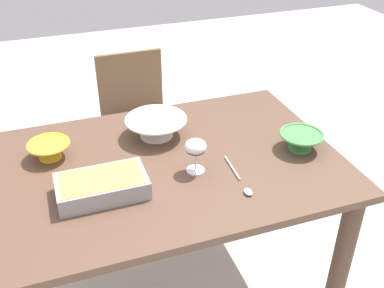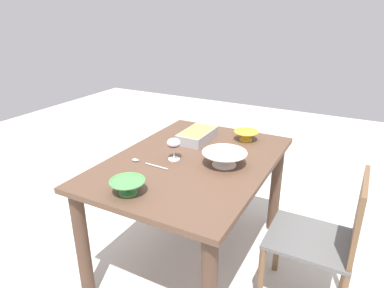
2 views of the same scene
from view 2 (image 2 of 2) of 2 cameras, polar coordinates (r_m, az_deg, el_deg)
The scene contains 9 objects.
ground_plane at distance 2.50m, azimuth 0.05°, elevation -18.28°, with size 8.00×8.00×0.00m, color beige.
dining_table at distance 2.16m, azimuth 0.06°, elevation -5.71°, with size 1.31×0.93×0.74m.
chair at distance 2.01m, azimuth 21.55°, elevation -14.54°, with size 0.40×0.45×0.85m.
wine_glass at distance 2.06m, azimuth -3.08°, elevation -0.05°, with size 0.08×0.08×0.14m.
casserole_dish at distance 2.39m, azimuth 0.88°, elevation 1.54°, with size 0.32×0.18×0.07m.
mixing_bowl at distance 2.01m, azimuth 5.44°, elevation -2.27°, with size 0.27×0.27×0.09m.
small_bowl at distance 1.74m, azimuth -10.70°, elevation -6.87°, with size 0.18×0.18×0.08m.
serving_bowl at distance 2.41m, azimuth 9.03°, elevation 1.51°, with size 0.17×0.17×0.07m.
serving_spoon at distance 2.06m, azimuth -8.22°, elevation -3.02°, with size 0.03×0.26×0.01m.
Camera 2 is at (1.69, 0.89, 1.61)m, focal length 31.89 mm.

